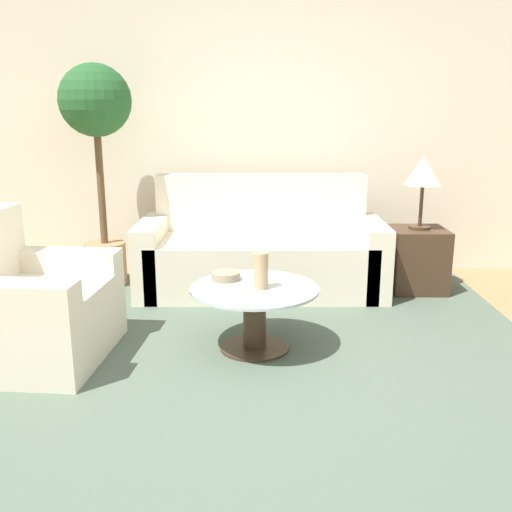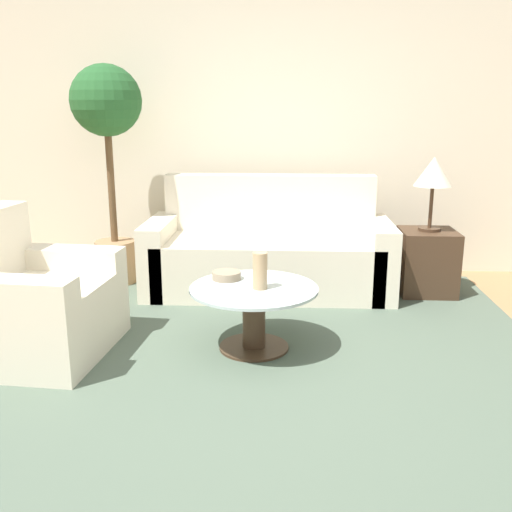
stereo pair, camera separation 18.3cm
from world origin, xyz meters
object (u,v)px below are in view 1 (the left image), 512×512
object	(u,v)px
sofa_main	(262,254)
coffee_table	(256,309)
table_lamp	(425,173)
potted_plant	(99,133)
vase	(262,271)
armchair	(29,311)
bowl	(227,276)

from	to	relation	value
sofa_main	coffee_table	distance (m)	1.31
coffee_table	table_lamp	size ratio (longest dim) A/B	1.36
potted_plant	vase	xyz separation A→B (m)	(1.34, -1.42, -0.78)
sofa_main	potted_plant	distance (m)	1.68
potted_plant	coffee_table	bearing A→B (deg)	-47.03
vase	table_lamp	bearing A→B (deg)	43.65
sofa_main	armchair	xyz separation A→B (m)	(-1.44, -1.43, -0.00)
bowl	coffee_table	bearing A→B (deg)	-40.83
table_lamp	bowl	bearing A→B (deg)	-145.33
vase	potted_plant	bearing A→B (deg)	133.26
sofa_main	table_lamp	distance (m)	1.48
vase	sofa_main	bearing A→B (deg)	89.46
sofa_main	armchair	distance (m)	2.03
table_lamp	armchair	bearing A→B (deg)	-153.70
armchair	table_lamp	xyz separation A→B (m)	(2.75, 1.36, 0.69)
coffee_table	bowl	world-z (taller)	bowl
armchair	coffee_table	size ratio (longest dim) A/B	1.22
sofa_main	bowl	world-z (taller)	sofa_main
vase	bowl	xyz separation A→B (m)	(-0.23, 0.19, -0.09)
vase	bowl	bearing A→B (deg)	140.05
coffee_table	potted_plant	size ratio (longest dim) A/B	0.44
potted_plant	vase	world-z (taller)	potted_plant
armchair	sofa_main	bearing A→B (deg)	-40.34
armchair	vase	xyz separation A→B (m)	(1.42, 0.09, 0.23)
sofa_main	vase	xyz separation A→B (m)	(-0.01, -1.34, 0.23)
sofa_main	armchair	size ratio (longest dim) A/B	2.05
sofa_main	vase	distance (m)	1.36
vase	armchair	bearing A→B (deg)	-176.23
coffee_table	table_lamp	xyz separation A→B (m)	(1.37, 1.24, 0.72)
coffee_table	bowl	distance (m)	0.30
coffee_table	potted_plant	world-z (taller)	potted_plant
armchair	table_lamp	world-z (taller)	table_lamp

